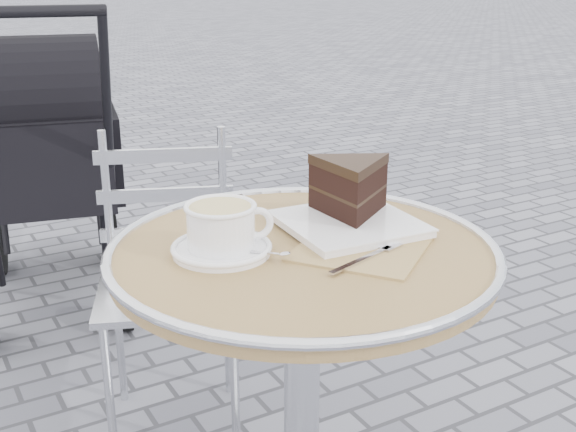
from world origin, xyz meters
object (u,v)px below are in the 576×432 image
cafe_table (302,328)px  cake_plate_set (351,195)px  bistro_chair (168,248)px  baby_stroller (46,168)px  cappuccino_set (222,232)px

cafe_table → cake_plate_set: size_ratio=1.95×
cake_plate_set → bistro_chair: bearing=109.0°
cake_plate_set → baby_stroller: bearing=103.5°
cafe_table → cappuccino_set: bearing=159.5°
cake_plate_set → cappuccino_set: bearing=-174.2°
cappuccino_set → bistro_chair: size_ratio=0.23×
baby_stroller → cafe_table: bearing=-72.7°
cafe_table → baby_stroller: 1.65m
cafe_table → cappuccino_set: cappuccino_set is taller
cafe_table → cappuccino_set: (-0.14, 0.05, 0.21)m
cappuccino_set → bistro_chair: cappuccino_set is taller
cafe_table → baby_stroller: size_ratio=0.64×
bistro_chair → cafe_table: bearing=-66.6°
bistro_chair → baby_stroller: 0.98m
cappuccino_set → baby_stroller: (0.01, 1.59, -0.27)m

